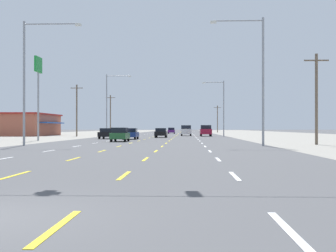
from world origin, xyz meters
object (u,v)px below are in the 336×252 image
object	(u,v)px
hatchback_inner_left_nearest	(120,134)
pole_sign_left_row_1	(38,76)
sedan_center_turn_midfar	(161,133)
suv_far_right_far	(206,130)
streetlight_left_row_1	(109,101)
streetlight_right_row_0	(258,72)
streetlight_left_row_0	(30,73)
sedan_far_left_mid	(107,133)
streetlight_right_row_1	(222,104)
sedan_inner_left_near	(131,134)
hatchback_center_turn_farthest	(171,131)
suv_inner_right_farther	(186,130)

from	to	relation	value
hatchback_inner_left_nearest	pole_sign_left_row_1	size ratio (longest dim) A/B	0.39
sedan_center_turn_midfar	suv_far_right_far	xyz separation A→B (m)	(7.38, 10.97, 0.27)
hatchback_inner_left_nearest	pole_sign_left_row_1	bearing A→B (deg)	160.68
streetlight_left_row_1	hatchback_inner_left_nearest	bearing A→B (deg)	-77.98
hatchback_inner_left_nearest	streetlight_right_row_0	bearing A→B (deg)	-40.27
streetlight_left_row_0	streetlight_right_row_0	distance (m)	19.34
streetlight_left_row_0	streetlight_right_row_0	world-z (taller)	streetlight_right_row_0
sedan_far_left_mid	streetlight_right_row_1	xyz separation A→B (m)	(16.97, 16.46, 4.78)
sedan_inner_left_near	streetlight_left_row_1	distance (m)	20.54
hatchback_inner_left_nearest	suv_far_right_far	world-z (taller)	suv_far_right_far
sedan_center_turn_midfar	streetlight_left_row_1	world-z (taller)	streetlight_left_row_1
hatchback_inner_left_nearest	hatchback_center_turn_farthest	xyz separation A→B (m)	(3.48, 65.69, 0.00)
suv_far_right_far	pole_sign_left_row_1	distance (m)	35.72
sedan_inner_left_near	streetlight_left_row_0	distance (m)	22.90
suv_far_right_far	streetlight_left_row_0	distance (m)	46.43
sedan_center_turn_midfar	sedan_inner_left_near	bearing A→B (deg)	-107.98
sedan_far_left_mid	sedan_center_turn_midfar	distance (m)	10.77
suv_inner_right_farther	sedan_far_left_mid	bearing A→B (deg)	-114.33
sedan_center_turn_midfar	suv_inner_right_farther	xyz separation A→B (m)	(3.87, 15.79, 0.27)
hatchback_inner_left_nearest	sedan_center_turn_midfar	size ratio (longest dim) A/B	0.87
hatchback_center_turn_farthest	streetlight_right_row_1	world-z (taller)	streetlight_right_row_1
hatchback_center_turn_farthest	streetlight_right_row_0	xyz separation A→B (m)	(9.79, -76.93, 5.44)
suv_inner_right_farther	streetlight_right_row_0	bearing A→B (deg)	-82.79
pole_sign_left_row_1	streetlight_left_row_1	distance (m)	25.79
streetlight_left_row_0	streetlight_left_row_1	distance (m)	40.27
sedan_far_left_mid	suv_inner_right_farther	world-z (taller)	suv_inner_right_farther
sedan_far_left_mid	streetlight_right_row_0	distance (m)	29.70
streetlight_right_row_1	pole_sign_left_row_1	bearing A→B (deg)	-132.86
sedan_inner_left_near	hatchback_center_turn_farthest	size ratio (longest dim) A/B	1.15
pole_sign_left_row_1	streetlight_left_row_1	size ratio (longest dim) A/B	0.92
hatchback_center_turn_farthest	pole_sign_left_row_1	bearing A→B (deg)	-102.47
hatchback_inner_left_nearest	streetlight_right_row_1	size ratio (longest dim) A/B	0.41
sedan_center_turn_midfar	suv_far_right_far	bearing A→B (deg)	56.07
pole_sign_left_row_1	streetlight_right_row_0	bearing A→B (deg)	-32.23
sedan_inner_left_near	suv_inner_right_farther	size ratio (longest dim) A/B	0.92
sedan_inner_left_near	pole_sign_left_row_1	world-z (taller)	pole_sign_left_row_1
pole_sign_left_row_1	streetlight_right_row_1	distance (m)	34.76
sedan_far_left_mid	pole_sign_left_row_1	xyz separation A→B (m)	(-6.63, -8.97, 6.85)
hatchback_inner_left_nearest	sedan_center_turn_midfar	xyz separation A→B (m)	(3.35, 20.77, -0.03)
sedan_far_left_mid	sedan_center_turn_midfar	bearing A→B (deg)	49.65
hatchback_inner_left_nearest	sedan_far_left_mid	world-z (taller)	hatchback_inner_left_nearest
sedan_center_turn_midfar	streetlight_right_row_0	xyz separation A→B (m)	(9.92, -32.01, 5.46)
sedan_far_left_mid	streetlight_right_row_1	bearing A→B (deg)	44.14
hatchback_inner_left_nearest	streetlight_left_row_1	xyz separation A→B (m)	(-6.18, 29.03, 5.43)
streetlight_left_row_0	streetlight_left_row_1	world-z (taller)	streetlight_left_row_1
streetlight_left_row_1	sedan_far_left_mid	bearing A→B (deg)	-81.19
sedan_far_left_mid	streetlight_left_row_1	size ratio (longest dim) A/B	0.42
suv_far_right_far	streetlight_left_row_0	world-z (taller)	streetlight_left_row_0
sedan_center_turn_midfar	pole_sign_left_row_1	xyz separation A→B (m)	(-13.61, -17.18, 6.85)
hatchback_center_turn_farthest	streetlight_right_row_0	bearing A→B (deg)	-82.75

